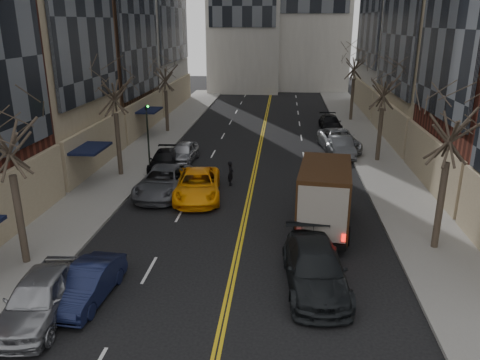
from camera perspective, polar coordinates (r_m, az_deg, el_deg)
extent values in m
cube|color=slate|center=(38.57, -11.20, 3.85)|extent=(4.00, 66.00, 0.15)
cube|color=slate|center=(37.69, 16.12, 3.12)|extent=(4.00, 66.00, 0.15)
cube|color=black|center=(30.14, -18.03, 3.69)|extent=(2.00, 3.00, 0.15)
cube|color=black|center=(30.78, -19.37, 1.81)|extent=(0.20, 3.00, 2.50)
cube|color=black|center=(42.10, -11.21, 8.34)|extent=(2.00, 3.00, 0.15)
cube|color=black|center=(42.55, -12.29, 6.94)|extent=(0.20, 3.00, 2.50)
cylinder|color=#382D23|center=(21.27, -25.25, -4.38)|extent=(0.30, 0.30, 3.83)
cylinder|color=#382D23|center=(31.55, -14.59, 4.24)|extent=(0.30, 0.30, 4.05)
cylinder|color=#382D23|center=(43.75, -8.92, 8.32)|extent=(0.30, 0.30, 3.69)
cylinder|color=#382D23|center=(22.26, 23.20, -2.90)|extent=(0.30, 0.30, 3.96)
cylinder|color=#382D23|center=(35.28, 16.64, 5.33)|extent=(0.30, 0.30, 3.78)
cylinder|color=#382D23|center=(49.79, 13.50, 9.55)|extent=(0.30, 0.30, 4.14)
cylinder|color=black|center=(32.99, -11.13, 4.89)|extent=(0.12, 0.12, 3.80)
imported|color=black|center=(32.52, -11.39, 8.91)|extent=(0.15, 0.18, 0.90)
sphere|color=#0CE526|center=(32.40, -11.18, 8.79)|extent=(0.14, 0.14, 0.14)
cube|color=black|center=(23.57, 10.07, -4.61)|extent=(2.81, 6.39, 0.29)
cube|color=black|center=(25.35, 10.39, -0.59)|extent=(2.44, 1.89, 2.03)
cube|color=black|center=(22.56, 10.22, -1.87)|extent=(2.84, 4.97, 2.90)
cube|color=black|center=(20.86, 9.75, -7.81)|extent=(2.23, 0.42, 0.29)
cube|color=red|center=(20.69, 7.13, -6.56)|extent=(0.18, 0.08, 0.34)
cube|color=red|center=(20.66, 12.51, -6.93)|extent=(0.18, 0.08, 0.34)
cube|color=gold|center=(22.45, 7.30, -0.23)|extent=(0.14, 0.87, 0.87)
cube|color=gold|center=(22.42, 13.32, -0.63)|extent=(0.14, 0.87, 0.87)
cylinder|color=black|center=(25.52, 7.67, -2.79)|extent=(0.37, 0.95, 0.93)
cylinder|color=black|center=(25.49, 12.80, -3.13)|extent=(0.37, 0.95, 0.93)
cylinder|color=black|center=(22.14, 6.93, -6.23)|extent=(0.37, 0.95, 0.93)
cylinder|color=black|center=(22.11, 12.87, -6.63)|extent=(0.37, 0.95, 0.93)
imported|color=black|center=(18.45, 9.14, -10.58)|extent=(2.69, 5.70, 1.61)
cube|color=black|center=(18.85, 9.10, -7.63)|extent=(0.13, 0.04, 0.09)
cube|color=blue|center=(18.82, 9.11, -7.67)|extent=(0.10, 0.01, 0.06)
imported|color=#FF9F0A|center=(27.20, -5.23, -0.61)|extent=(3.29, 5.88, 1.55)
imported|color=black|center=(29.19, -1.14, 0.82)|extent=(0.40, 0.58, 1.55)
imported|color=#95979C|center=(17.91, -23.23, -12.95)|extent=(2.32, 4.91, 1.62)
imported|color=black|center=(18.41, -18.02, -11.92)|extent=(1.68, 4.09, 1.32)
imported|color=#4A4B51|center=(28.04, -9.30, -0.18)|extent=(2.78, 5.71, 1.57)
imported|color=black|center=(32.86, -9.24, 2.39)|extent=(2.09, 4.51, 1.27)
imported|color=#9D9EA4|center=(34.37, -6.89, 3.36)|extent=(1.84, 4.25, 1.43)
imported|color=#4A4D52|center=(36.43, 12.22, 3.98)|extent=(1.90, 4.56, 1.46)
imported|color=#A1A5A9|center=(38.05, 11.95, 4.75)|extent=(3.39, 6.14, 1.63)
imported|color=black|center=(45.40, 10.94, 6.87)|extent=(2.07, 4.64, 1.32)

